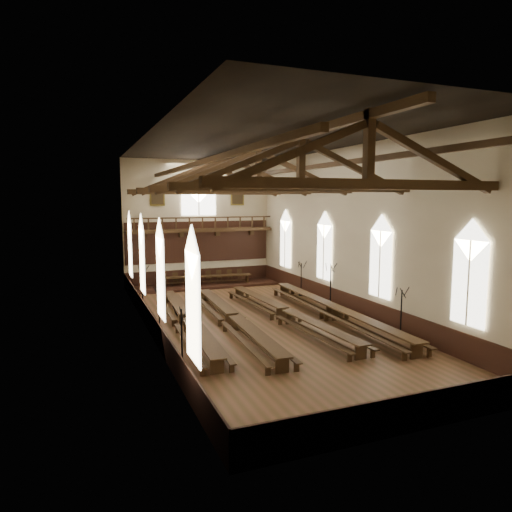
# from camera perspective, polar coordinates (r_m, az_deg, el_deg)

# --- Properties ---
(ground) EXTENTS (26.00, 26.00, 0.00)m
(ground) POSITION_cam_1_polar(r_m,az_deg,el_deg) (25.91, 0.29, -8.31)
(ground) COLOR brown
(ground) RESTS_ON ground
(room_walls) EXTENTS (26.00, 26.00, 26.00)m
(room_walls) POSITION_cam_1_polar(r_m,az_deg,el_deg) (24.98, 0.30, 6.13)
(room_walls) COLOR beige
(room_walls) RESTS_ON ground
(wainscot_band) EXTENTS (12.00, 26.00, 1.20)m
(wainscot_band) POSITION_cam_1_polar(r_m,az_deg,el_deg) (25.76, 0.29, -7.02)
(wainscot_band) COLOR black
(wainscot_band) RESTS_ON ground
(side_windows) EXTENTS (11.85, 19.80, 4.50)m
(side_windows) POSITION_cam_1_polar(r_m,az_deg,el_deg) (25.17, 0.29, -0.07)
(side_windows) COLOR white
(side_windows) RESTS_ON room_walls
(end_window) EXTENTS (2.80, 0.12, 3.80)m
(end_window) POSITION_cam_1_polar(r_m,az_deg,el_deg) (37.25, -7.19, 7.58)
(end_window) COLOR white
(end_window) RESTS_ON room_walls
(minstrels_gallery) EXTENTS (11.80, 1.24, 3.70)m
(minstrels_gallery) POSITION_cam_1_polar(r_m,az_deg,el_deg) (37.14, -7.02, 2.46)
(minstrels_gallery) COLOR #3A2712
(minstrels_gallery) RESTS_ON room_walls
(portraits) EXTENTS (7.75, 0.09, 1.45)m
(portraits) POSITION_cam_1_polar(r_m,az_deg,el_deg) (37.25, -7.18, 7.39)
(portraits) COLOR brown
(portraits) RESTS_ON room_walls
(roof_trusses) EXTENTS (11.70, 25.70, 2.80)m
(roof_trusses) POSITION_cam_1_polar(r_m,az_deg,el_deg) (25.01, 0.30, 10.15)
(roof_trusses) COLOR #3A2712
(roof_trusses) RESTS_ON room_walls
(refectory_row_a) EXTENTS (1.77, 14.13, 0.71)m
(refectory_row_a) POSITION_cam_1_polar(r_m,az_deg,el_deg) (24.86, -8.64, -7.81)
(refectory_row_a) COLOR #3A2712
(refectory_row_a) RESTS_ON ground
(refectory_row_b) EXTENTS (1.81, 14.42, 0.75)m
(refectory_row_b) POSITION_cam_1_polar(r_m,az_deg,el_deg) (24.78, -2.79, -7.73)
(refectory_row_b) COLOR #3A2712
(refectory_row_b) RESTS_ON ground
(refectory_row_c) EXTENTS (1.87, 14.42, 0.74)m
(refectory_row_c) POSITION_cam_1_polar(r_m,az_deg,el_deg) (26.06, 3.70, -7.00)
(refectory_row_c) COLOR #3A2712
(refectory_row_c) RESTS_ON ground
(refectory_row_d) EXTENTS (1.79, 14.91, 0.80)m
(refectory_row_d) POSITION_cam_1_polar(r_m,az_deg,el_deg) (26.90, 9.75, -6.54)
(refectory_row_d) COLOR #3A2712
(refectory_row_d) RESTS_ON ground
(dais) EXTENTS (11.40, 2.77, 0.18)m
(dais) POSITION_cam_1_polar(r_m,az_deg,el_deg) (36.46, -6.34, -3.67)
(dais) COLOR black
(dais) RESTS_ON ground
(high_table) EXTENTS (7.41, 1.68, 0.69)m
(high_table) POSITION_cam_1_polar(r_m,az_deg,el_deg) (36.34, -6.36, -2.62)
(high_table) COLOR #3A2712
(high_table) RESTS_ON dais
(high_chairs) EXTENTS (6.76, 0.46, 0.94)m
(high_chairs) POSITION_cam_1_polar(r_m,az_deg,el_deg) (37.04, -6.65, -2.55)
(high_chairs) COLOR #3A2712
(high_chairs) RESTS_ON dais
(candelabrum_left_near) EXTENTS (0.80, 0.79, 2.69)m
(candelabrum_left_near) POSITION_cam_1_polar(r_m,az_deg,el_deg) (19.01, -9.23, -11.61)
(candelabrum_left_near) COLOR black
(candelabrum_left_near) RESTS_ON ground
(candelabrum_left_mid) EXTENTS (0.71, 0.76, 2.51)m
(candelabrum_left_mid) POSITION_cam_1_polar(r_m,az_deg,el_deg) (24.08, -12.00, -7.79)
(candelabrum_left_mid) COLOR black
(candelabrum_left_mid) RESTS_ON ground
(candelabrum_left_far) EXTENTS (0.74, 0.84, 2.74)m
(candelabrum_left_far) POSITION_cam_1_polar(r_m,az_deg,el_deg) (29.99, -13.99, -4.75)
(candelabrum_left_far) COLOR black
(candelabrum_left_far) RESTS_ON ground
(candelabrum_right_near) EXTENTS (0.69, 0.79, 2.57)m
(candelabrum_right_near) POSITION_cam_1_polar(r_m,az_deg,el_deg) (24.07, 17.64, -7.93)
(candelabrum_right_near) COLOR black
(candelabrum_right_near) RESTS_ON ground
(candelabrum_right_mid) EXTENTS (0.84, 0.87, 2.89)m
(candelabrum_right_mid) POSITION_cam_1_polar(r_m,az_deg,el_deg) (29.44, 9.28, -4.76)
(candelabrum_right_mid) COLOR black
(candelabrum_right_mid) RESTS_ON ground
(candelabrum_right_far) EXTENTS (0.74, 0.73, 2.48)m
(candelabrum_right_far) POSITION_cam_1_polar(r_m,az_deg,el_deg) (32.94, 5.65, -3.65)
(candelabrum_right_far) COLOR black
(candelabrum_right_far) RESTS_ON ground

